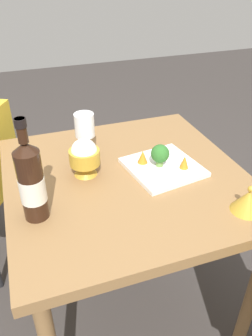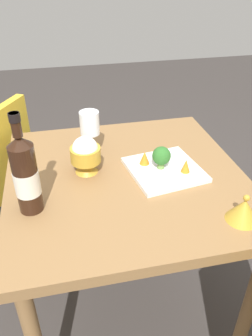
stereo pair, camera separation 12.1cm
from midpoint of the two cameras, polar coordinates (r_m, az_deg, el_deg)
name	(u,v)px [view 2 (the right image)]	position (r m, az deg, el deg)	size (l,w,h in m)	color
ground_plane	(126,300)	(1.74, 2.13, -21.60)	(8.00, 8.00, 0.00)	#383330
dining_table	(126,194)	(1.28, 2.71, -4.60)	(0.86, 0.86, 0.73)	olive
wine_bottle	(26,175)	(1.02, -13.51, -1.26)	(0.08, 0.08, 0.33)	black
wine_glass	(90,124)	(1.30, -3.56, 7.39)	(0.08, 0.08, 0.18)	white
rice_bowl	(85,154)	(1.20, -4.08, 2.28)	(0.11, 0.11, 0.14)	gold
rice_bowl_lid	(244,210)	(1.09, 22.44, -6.72)	(0.10, 0.10, 0.09)	gold
serving_plate	(164,170)	(1.25, 9.31, -0.36)	(0.29, 0.29, 0.02)	white
broccoli_floret	(161,156)	(1.22, 8.88, 1.90)	(0.07, 0.07, 0.09)	#729E4C
carrot_garnish_left	(186,166)	(1.23, 12.93, 0.29)	(0.03, 0.03, 0.05)	orange
carrot_garnish_right	(145,158)	(1.25, 5.94, 1.66)	(0.04, 0.04, 0.05)	orange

